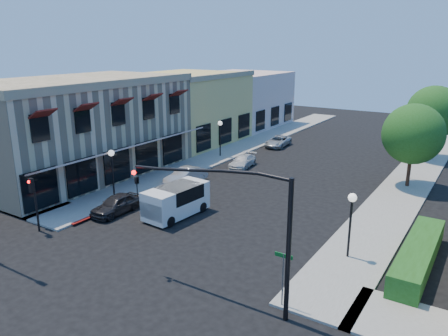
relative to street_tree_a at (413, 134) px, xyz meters
The scene contains 22 objects.
ground 24.06m from the street_tree_a, 111.80° to the right, with size 120.00×120.00×0.00m, color black.
sidewalk_left 18.71m from the street_tree_a, 164.10° to the left, with size 3.50×50.00×0.12m, color gray.
sidewalk_right 6.49m from the street_tree_a, 90.57° to the left, with size 3.50×50.00×0.12m, color gray.
curb_red_strip 21.45m from the street_tree_a, 138.28° to the right, with size 0.25×10.00×0.06m, color maroon.
corner_brick_building 26.63m from the street_tree_a, 155.60° to the right, with size 11.77×18.20×8.10m.
yellow_stucco_building 24.63m from the street_tree_a, behind, with size 10.00×12.00×7.60m, color #E7C968.
pink_stucco_building 29.10m from the street_tree_a, 146.64° to the left, with size 10.00×12.00×7.00m, color #CBA499.
hedge 13.96m from the street_tree_a, 77.42° to the right, with size 1.40×8.00×1.10m, color #1F4E16.
street_tree_a is the anchor object (origin of this frame).
street_tree_b 10.01m from the street_tree_a, 90.00° to the left, with size 4.94×4.94×7.02m.
signal_mast_arm 20.71m from the street_tree_a, 98.17° to the right, with size 8.01×0.39×6.00m.
secondary_signal 26.64m from the street_tree_a, 129.21° to the right, with size 0.28×0.42×3.32m.
street_name_sign 20.00m from the street_tree_a, 93.76° to the right, with size 0.80×0.06×2.50m.
lamppost_left_near 22.30m from the street_tree_a, 141.02° to the right, with size 0.44×0.44×3.57m.
lamppost_left_far 17.36m from the street_tree_a, behind, with size 0.44×0.44×3.57m.
lamppost_right_near 14.08m from the street_tree_a, 91.23° to the right, with size 0.44×0.44×3.57m.
lamppost_right_far 2.49m from the street_tree_a, 98.53° to the left, with size 0.44×0.44×3.57m.
white_van 18.52m from the street_tree_a, 128.65° to the right, with size 2.28×4.61×1.98m.
parked_car_a 22.22m from the street_tree_a, 133.15° to the right, with size 1.48×3.69×1.26m, color black.
parked_car_b 17.62m from the street_tree_a, 150.04° to the right, with size 1.36×3.90×1.29m, color #BABCBF.
parked_car_c 14.22m from the street_tree_a, behind, with size 1.52×3.74×1.09m, color beige.
parked_car_d 16.56m from the street_tree_a, 153.81° to the left, with size 1.87×4.06×1.13m, color #ACAFB2.
Camera 1 is at (14.13, -12.72, 10.78)m, focal length 35.00 mm.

